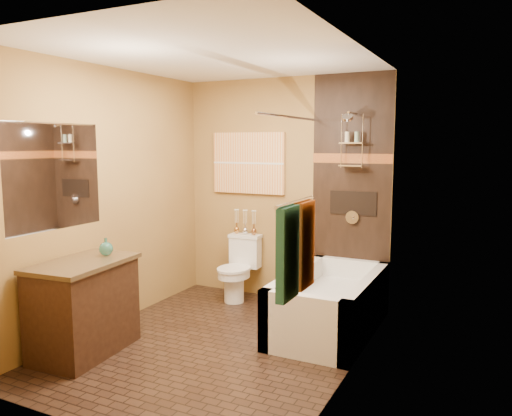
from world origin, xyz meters
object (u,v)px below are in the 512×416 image
Objects in this scene: bathtub at (330,308)px; vanity at (84,307)px; sunset_painting at (248,163)px; toilet at (239,268)px.

bathtub is 1.58× the size of vanity.
vanity reaches higher than bathtub.
sunset_painting is 0.95× the size of vanity.
sunset_painting is at bearing 72.14° from vanity.
toilet is at bearing 158.95° from bathtub.
bathtub is at bearing 34.07° from vanity.
toilet is 0.76× the size of vanity.
bathtub is at bearing -30.35° from sunset_painting.
bathtub is at bearing -24.65° from toilet.
vanity reaches higher than toilet.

